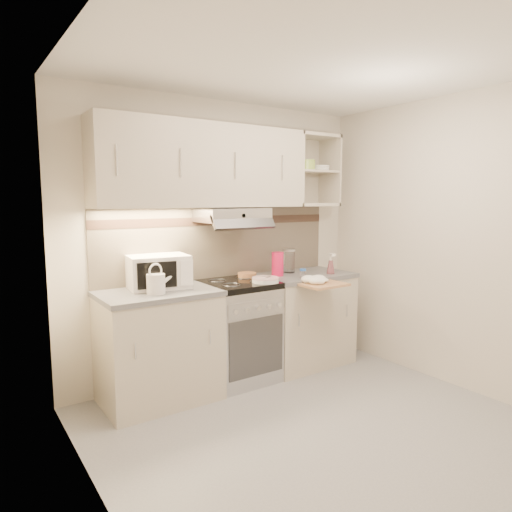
# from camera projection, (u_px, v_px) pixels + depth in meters

# --- Properties ---
(ground) EXTENTS (3.00, 3.00, 0.00)m
(ground) POSITION_uv_depth(u_px,v_px,m) (321.00, 429.00, 3.23)
(ground) COLOR #9C9C9F
(ground) RESTS_ON ground
(room_shell) EXTENTS (3.04, 2.84, 2.52)m
(room_shell) POSITION_uv_depth(u_px,v_px,m) (291.00, 198.00, 3.33)
(room_shell) COLOR beige
(room_shell) RESTS_ON ground
(base_cabinet_left) EXTENTS (0.90, 0.60, 0.86)m
(base_cabinet_left) POSITION_uv_depth(u_px,v_px,m) (159.00, 348.00, 3.66)
(base_cabinet_left) COLOR beige
(base_cabinet_left) RESTS_ON ground
(worktop_left) EXTENTS (0.92, 0.62, 0.04)m
(worktop_left) POSITION_uv_depth(u_px,v_px,m) (158.00, 293.00, 3.60)
(worktop_left) COLOR slate
(worktop_left) RESTS_ON base_cabinet_left
(base_cabinet_right) EXTENTS (0.90, 0.60, 0.86)m
(base_cabinet_right) POSITION_uv_depth(u_px,v_px,m) (303.00, 320.00, 4.50)
(base_cabinet_right) COLOR beige
(base_cabinet_right) RESTS_ON ground
(worktop_right) EXTENTS (0.92, 0.62, 0.04)m
(worktop_right) POSITION_uv_depth(u_px,v_px,m) (303.00, 275.00, 4.44)
(worktop_right) COLOR slate
(worktop_right) RESTS_ON base_cabinet_right
(electric_range) EXTENTS (0.60, 0.60, 0.90)m
(electric_range) POSITION_uv_depth(u_px,v_px,m) (238.00, 331.00, 4.08)
(electric_range) COLOR #B7B7BC
(electric_range) RESTS_ON ground
(microwave) EXTENTS (0.52, 0.41, 0.27)m
(microwave) POSITION_uv_depth(u_px,v_px,m) (158.00, 271.00, 3.71)
(microwave) COLOR white
(microwave) RESTS_ON worktop_left
(watering_can) EXTENTS (0.28, 0.14, 0.24)m
(watering_can) POSITION_uv_depth(u_px,v_px,m) (157.00, 283.00, 3.49)
(watering_can) COLOR white
(watering_can) RESTS_ON worktop_left
(plate_stack) EXTENTS (0.23, 0.23, 0.05)m
(plate_stack) POSITION_uv_depth(u_px,v_px,m) (265.00, 280.00, 3.96)
(plate_stack) COLOR white
(plate_stack) RESTS_ON electric_range
(bread_loaf) EXTENTS (0.17, 0.17, 0.04)m
(bread_loaf) POSITION_uv_depth(u_px,v_px,m) (247.00, 275.00, 4.22)
(bread_loaf) COLOR #AD7E4C
(bread_loaf) RESTS_ON electric_range
(pink_pitcher) EXTENTS (0.12, 0.11, 0.22)m
(pink_pitcher) POSITION_uv_depth(u_px,v_px,m) (278.00, 264.00, 4.29)
(pink_pitcher) COLOR #DF1549
(pink_pitcher) RESTS_ON worktop_right
(glass_jar) EXTENTS (0.12, 0.12, 0.23)m
(glass_jar) POSITION_uv_depth(u_px,v_px,m) (289.00, 261.00, 4.49)
(glass_jar) COLOR white
(glass_jar) RESTS_ON worktop_right
(spice_jar) EXTENTS (0.06, 0.06, 0.09)m
(spice_jar) POSITION_uv_depth(u_px,v_px,m) (303.00, 273.00, 4.17)
(spice_jar) COLOR silver
(spice_jar) RESTS_ON worktop_right
(spray_bottle) EXTENTS (0.08, 0.08, 0.21)m
(spray_bottle) POSITION_uv_depth(u_px,v_px,m) (331.00, 265.00, 4.41)
(spray_bottle) COLOR #D77886
(spray_bottle) RESTS_ON worktop_right
(cutting_board) EXTENTS (0.40, 0.36, 0.02)m
(cutting_board) POSITION_uv_depth(u_px,v_px,m) (321.00, 284.00, 4.04)
(cutting_board) COLOR tan
(cutting_board) RESTS_ON base_cabinet_right
(dish_towel) EXTENTS (0.30, 0.28, 0.06)m
(dish_towel) POSITION_uv_depth(u_px,v_px,m) (317.00, 279.00, 4.05)
(dish_towel) COLOR white
(dish_towel) RESTS_ON cutting_board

